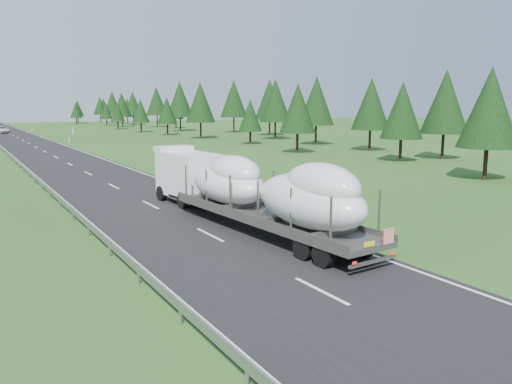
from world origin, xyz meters
TOP-DOWN VIEW (x-y plane):
  - ground at (0.00, 0.00)m, footprint 400.00×400.00m
  - road_surface at (0.00, 100.00)m, footprint 10.00×400.00m
  - marker_posts at (6.50, 155.00)m, footprint 0.13×350.08m
  - highway_sign at (7.20, 80.00)m, footprint 0.08×0.90m
  - tree_line_right at (40.19, 86.74)m, footprint 28.19×257.19m
  - boat_truck at (2.50, 9.70)m, footprint 3.73×19.95m
  - distant_van at (-1.26, 120.36)m, footprint 2.84×5.97m

SIDE VIEW (x-z plane):
  - ground at x=0.00m, z-range 0.00..0.00m
  - road_surface at x=0.00m, z-range 0.00..0.02m
  - marker_posts at x=6.50m, z-range 0.04..1.04m
  - distant_van at x=-1.26m, z-range 0.00..1.64m
  - highway_sign at x=7.20m, z-range 0.51..3.11m
  - boat_truck at x=2.50m, z-range 0.17..4.22m
  - tree_line_right at x=40.19m, z-range 0.70..13.33m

